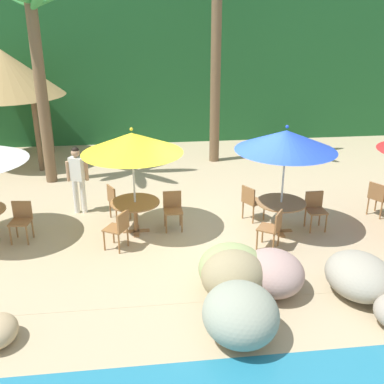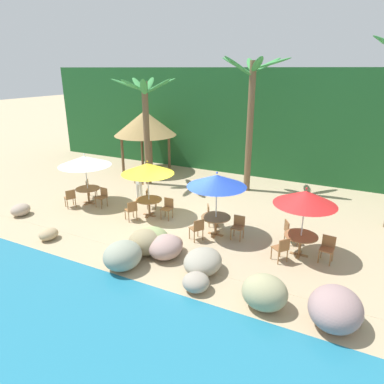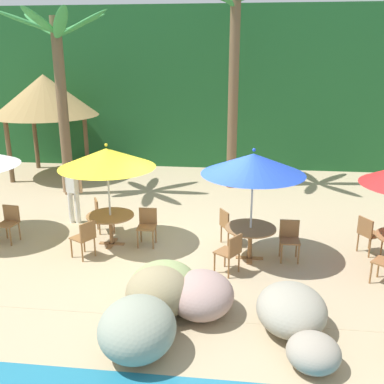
# 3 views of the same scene
# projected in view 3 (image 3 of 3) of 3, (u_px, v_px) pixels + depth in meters

# --- Properties ---
(ground_plane) EXTENTS (120.00, 120.00, 0.00)m
(ground_plane) POSITION_uv_depth(u_px,v_px,m) (189.00, 253.00, 10.04)
(ground_plane) COLOR tan
(terrace_deck) EXTENTS (18.00, 5.20, 0.01)m
(terrace_deck) POSITION_uv_depth(u_px,v_px,m) (189.00, 253.00, 10.04)
(terrace_deck) COLOR tan
(terrace_deck) RESTS_ON ground
(foliage_backdrop) EXTENTS (28.00, 2.40, 6.00)m
(foliage_backdrop) POSITION_uv_depth(u_px,v_px,m) (216.00, 88.00, 17.66)
(foliage_backdrop) COLOR #1E5628
(foliage_backdrop) RESTS_ON ground
(rock_seawall) EXTENTS (13.71, 2.66, 0.99)m
(rock_seawall) POSITION_uv_depth(u_px,v_px,m) (269.00, 314.00, 6.97)
(rock_seawall) COLOR tan
(rock_seawall) RESTS_ON ground
(chair_white_seaward) EXTENTS (0.47, 0.48, 0.87)m
(chair_white_seaward) POSITION_uv_depth(u_px,v_px,m) (9.00, 221.00, 10.54)
(chair_white_seaward) COLOR olive
(chair_white_seaward) RESTS_ON ground
(umbrella_yellow) EXTENTS (2.18, 2.18, 2.43)m
(umbrella_yellow) POSITION_uv_depth(u_px,v_px,m) (107.00, 158.00, 9.86)
(umbrella_yellow) COLOR silver
(umbrella_yellow) RESTS_ON ground
(dining_table_yellow) EXTENTS (1.10, 1.10, 0.74)m
(dining_table_yellow) POSITION_uv_depth(u_px,v_px,m) (111.00, 220.00, 10.31)
(dining_table_yellow) COLOR olive
(dining_table_yellow) RESTS_ON ground
(chair_yellow_seaward) EXTENTS (0.43, 0.43, 0.87)m
(chair_yellow_seaward) POSITION_uv_depth(u_px,v_px,m) (147.00, 224.00, 10.35)
(chair_yellow_seaward) COLOR olive
(chair_yellow_seaward) RESTS_ON ground
(chair_yellow_inland) EXTENTS (0.57, 0.57, 0.87)m
(chair_yellow_inland) POSITION_uv_depth(u_px,v_px,m) (101.00, 213.00, 11.08)
(chair_yellow_inland) COLOR olive
(chair_yellow_inland) RESTS_ON ground
(chair_yellow_left) EXTENTS (0.58, 0.58, 0.87)m
(chair_yellow_left) POSITION_uv_depth(u_px,v_px,m) (85.00, 237.00, 9.64)
(chair_yellow_left) COLOR olive
(chair_yellow_left) RESTS_ON ground
(umbrella_blue) EXTENTS (2.17, 2.17, 2.48)m
(umbrella_blue) POSITION_uv_depth(u_px,v_px,m) (253.00, 164.00, 9.11)
(umbrella_blue) COLOR silver
(umbrella_blue) RESTS_ON ground
(dining_table_blue) EXTENTS (1.10, 1.10, 0.74)m
(dining_table_blue) POSITION_uv_depth(u_px,v_px,m) (250.00, 233.00, 9.58)
(dining_table_blue) COLOR olive
(dining_table_blue) RESTS_ON ground
(chair_blue_seaward) EXTENTS (0.43, 0.44, 0.87)m
(chair_blue_seaward) POSITION_uv_depth(u_px,v_px,m) (289.00, 237.00, 9.61)
(chair_blue_seaward) COLOR olive
(chair_blue_seaward) RESTS_ON ground
(chair_blue_inland) EXTENTS (0.58, 0.58, 0.87)m
(chair_blue_inland) POSITION_uv_depth(u_px,v_px,m) (228.00, 224.00, 10.32)
(chair_blue_inland) COLOR olive
(chair_blue_inland) RESTS_ON ground
(chair_blue_left) EXTENTS (0.59, 0.59, 0.87)m
(chair_blue_left) POSITION_uv_depth(u_px,v_px,m) (231.00, 251.00, 8.93)
(chair_blue_left) COLOR olive
(chair_blue_left) RESTS_ON ground
(chair_red_inland) EXTENTS (0.58, 0.58, 0.87)m
(chair_red_inland) POSITION_uv_depth(u_px,v_px,m) (368.00, 233.00, 9.84)
(chair_red_inland) COLOR olive
(chair_red_inland) RESTS_ON ground
(palm_tree_nearest) EXTENTS (3.17, 3.26, 5.55)m
(palm_tree_nearest) POSITION_uv_depth(u_px,v_px,m) (59.00, 69.00, 13.06)
(palm_tree_nearest) COLOR brown
(palm_tree_nearest) RESTS_ON ground
(palm_tree_second) EXTENTS (3.40, 3.17, 6.51)m
(palm_tree_second) POSITION_uv_depth(u_px,v_px,m) (234.00, 52.00, 13.70)
(palm_tree_second) COLOR brown
(palm_tree_second) RESTS_ON ground
(palapa_hut) EXTENTS (3.68, 3.68, 3.62)m
(palapa_hut) POSITION_uv_depth(u_px,v_px,m) (45.00, 96.00, 15.50)
(palapa_hut) COLOR brown
(palapa_hut) RESTS_ON ground
(waiter_in_white) EXTENTS (0.52, 0.33, 1.70)m
(waiter_in_white) POSITION_uv_depth(u_px,v_px,m) (73.00, 187.00, 11.53)
(waiter_in_white) COLOR white
(waiter_in_white) RESTS_ON ground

